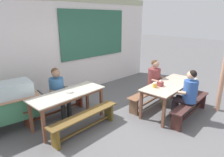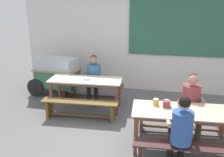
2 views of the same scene
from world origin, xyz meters
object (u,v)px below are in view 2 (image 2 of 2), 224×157
object	(u,v)px
bench_far_front	(80,107)
person_right_near_table	(192,102)
soup_bowl	(87,79)
food_cart	(57,73)
bench_near_back	(181,120)
tissue_box	(167,104)
dining_table_far	(86,82)
bench_near_front	(190,153)
condiment_jar	(156,102)
person_center_facing	(94,75)
dining_table_near	(187,114)
person_near_front	(181,127)
bench_far_back	(92,89)

from	to	relation	value
bench_far_front	person_right_near_table	distance (m)	2.36
soup_bowl	food_cart	bearing A→B (deg)	146.68
bench_near_back	person_right_near_table	distance (m)	0.46
person_right_near_table	tissue_box	bearing A→B (deg)	-137.47
dining_table_far	tissue_box	distance (m)	2.22
person_right_near_table	bench_near_back	bearing A→B (deg)	161.98
dining_table_far	bench_far_front	world-z (taller)	dining_table_far
bench_near_front	condiment_jar	world-z (taller)	condiment_jar
person_center_facing	food_cart	bearing A→B (deg)	169.59
dining_table_far	bench_near_back	xyz separation A→B (m)	(2.19, -0.69, -0.39)
bench_far_front	person_right_near_table	world-z (taller)	person_right_near_table
dining_table_near	bench_near_back	world-z (taller)	dining_table_near
food_cart	person_center_facing	distance (m)	1.14
food_cart	person_near_front	bearing A→B (deg)	-37.93
bench_far_back	person_near_front	world-z (taller)	person_near_front
dining_table_near	bench_far_back	world-z (taller)	dining_table_near
dining_table_far	food_cart	xyz separation A→B (m)	(-1.07, 0.72, -0.06)
condiment_jar	soup_bowl	distance (m)	2.00
food_cart	person_right_near_table	bearing A→B (deg)	-23.07
dining_table_far	bench_far_back	distance (m)	0.68
dining_table_near	person_center_facing	xyz separation A→B (m)	(-2.19, 1.77, 0.01)
bench_near_front	food_cart	distance (m)	4.21
dining_table_far	soup_bowl	world-z (taller)	soup_bowl
bench_near_back	person_near_front	size ratio (longest dim) A/B	1.45
bench_near_front	condiment_jar	bearing A→B (deg)	130.46
dining_table_far	bench_near_back	world-z (taller)	dining_table_far
dining_table_far	bench_far_back	size ratio (longest dim) A/B	1.02
condiment_jar	bench_far_back	bearing A→B (deg)	135.46
bench_near_front	person_right_near_table	distance (m)	1.16
bench_far_front	tissue_box	distance (m)	2.01
dining_table_far	bench_far_front	distance (m)	0.68
bench_near_back	person_near_front	xyz separation A→B (m)	(-0.08, -1.08, 0.41)
bench_far_front	person_near_front	size ratio (longest dim) A/B	1.38
bench_near_back	condiment_jar	distance (m)	0.85
condiment_jar	soup_bowl	world-z (taller)	condiment_jar
bench_far_back	soup_bowl	bearing A→B (deg)	-82.33
bench_far_front	tissue_box	xyz separation A→B (m)	(1.85, -0.60, 0.52)
dining_table_far	soup_bowl	xyz separation A→B (m)	(0.04, -0.01, 0.10)
bench_far_front	person_near_front	distance (m)	2.43
bench_near_back	soup_bowl	bearing A→B (deg)	162.59
dining_table_near	soup_bowl	distance (m)	2.52
food_cart	bench_far_front	bearing A→B (deg)	-49.14
bench_far_front	bench_far_back	bearing A→B (deg)	93.74
soup_bowl	bench_far_front	bearing A→B (deg)	-90.43
person_center_facing	person_near_front	world-z (taller)	person_near_front
person_right_near_table	tissue_box	size ratio (longest dim) A/B	9.31
bench_far_back	condiment_jar	xyz separation A→B (m)	(1.73, -1.71, 0.52)
bench_near_back	person_center_facing	world-z (taller)	person_center_facing
dining_table_far	tissue_box	size ratio (longest dim) A/B	12.82
person_near_front	dining_table_far	bearing A→B (deg)	140.12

